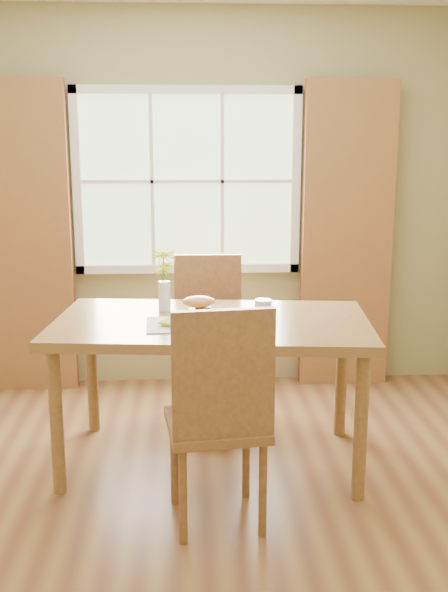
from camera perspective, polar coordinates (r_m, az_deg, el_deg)
name	(u,v)px	position (r m, az deg, el deg)	size (l,w,h in m)	color
room	(187,239)	(3.17, -3.03, 4.72)	(4.24, 3.84, 2.74)	brown
window	(187,181)	(5.02, -3.05, 9.41)	(1.62, 0.06, 1.32)	#A3BD8F
curtain_left	(25,240)	(5.10, -16.07, 4.46)	(0.65, 0.08, 2.20)	maroon
curtain_right	(347,238)	(5.09, 10.10, 4.76)	(0.65, 0.08, 2.20)	maroon
dining_table	(212,335)	(3.80, -1.02, -3.21)	(1.79, 1.12, 0.83)	olive
chair_near	(220,410)	(3.17, -0.35, -9.38)	(0.51, 0.51, 1.09)	brown
chair_far	(208,329)	(4.53, -1.30, -2.76)	(0.45, 0.45, 1.06)	brown
placemat	(189,324)	(3.67, -2.88, -2.34)	(0.45, 0.33, 0.01)	beige
plate	(191,322)	(3.68, -2.77, -2.16)	(0.25, 0.25, 0.01)	#A6BC2F
croissant_sandwich	(199,309)	(3.67, -2.10, -1.04)	(0.19, 0.13, 0.13)	#CF8446
water_glass	(263,313)	(3.67, 3.25, -1.37)	(0.09, 0.09, 0.13)	silver
flower_vase	(164,274)	(3.94, -4.96, 1.80)	(0.14, 0.14, 0.35)	silver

